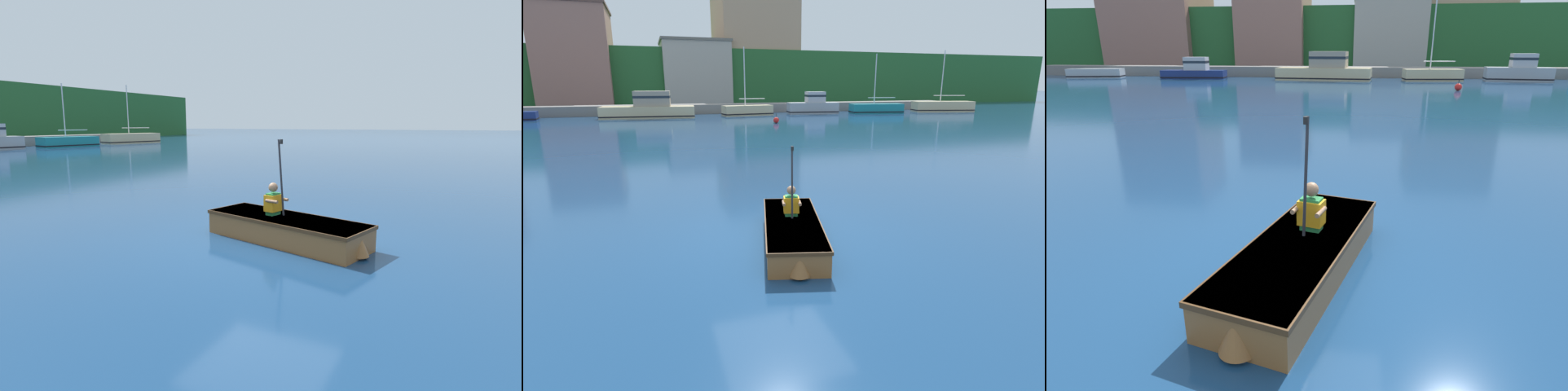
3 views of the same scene
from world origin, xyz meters
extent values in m
plane|color=navy|center=(0.00, 0.00, 0.00)|extent=(300.00, 300.00, 0.00)
cube|color=#197A84|center=(19.59, 29.63, 0.46)|extent=(5.39, 2.50, 0.92)
cube|color=black|center=(19.59, 29.63, 0.16)|extent=(5.44, 2.54, 0.10)
cylinder|color=silver|center=(19.33, 29.67, 3.31)|extent=(0.10, 0.10, 4.76)
cylinder|color=silver|center=(20.10, 29.56, 1.52)|extent=(2.83, 0.49, 0.07)
cube|color=#CCB789|center=(27.64, 29.66, 0.53)|extent=(6.50, 3.24, 1.07)
cube|color=black|center=(27.64, 29.66, 0.19)|extent=(6.55, 3.29, 0.10)
cylinder|color=silver|center=(27.34, 29.74, 3.63)|extent=(0.10, 0.10, 5.13)
cylinder|color=silver|center=(28.25, 29.52, 1.67)|extent=(3.35, 0.85, 0.07)
cube|color=#935B2D|center=(0.14, -0.40, 0.22)|extent=(1.71, 3.13, 0.44)
cube|color=#513219|center=(0.14, -0.40, 0.41)|extent=(1.76, 3.18, 0.06)
cube|color=#513219|center=(0.14, -0.40, 0.40)|extent=(1.43, 2.68, 0.02)
cone|color=#935B2D|center=(-0.23, -1.78, 0.24)|extent=(0.42, 0.42, 0.40)
cube|color=#935B2D|center=(0.19, -0.18, 0.39)|extent=(0.95, 0.39, 0.03)
cube|color=#267F3F|center=(0.21, -0.11, 0.64)|extent=(0.27, 0.22, 0.40)
cube|color=orange|center=(0.21, -0.11, 0.66)|extent=(0.33, 0.28, 0.30)
sphere|color=#997051|center=(0.21, -0.11, 0.95)|extent=(0.17, 0.17, 0.17)
cylinder|color=#997051|center=(0.05, -0.16, 0.72)|extent=(0.12, 0.27, 0.06)
cylinder|color=#997051|center=(0.34, -0.23, 0.72)|extent=(0.12, 0.27, 0.06)
cylinder|color=#232328|center=(0.17, -0.28, 1.14)|extent=(0.08, 0.16, 1.34)
cylinder|color=black|center=(0.17, -0.28, 1.77)|extent=(0.05, 0.05, 0.08)
camera|label=1|loc=(-6.36, -3.13, 2.07)|focal=28.00mm
camera|label=2|loc=(-2.24, -7.14, 2.90)|focal=28.00mm
camera|label=3|loc=(0.70, -4.51, 2.48)|focal=28.00mm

